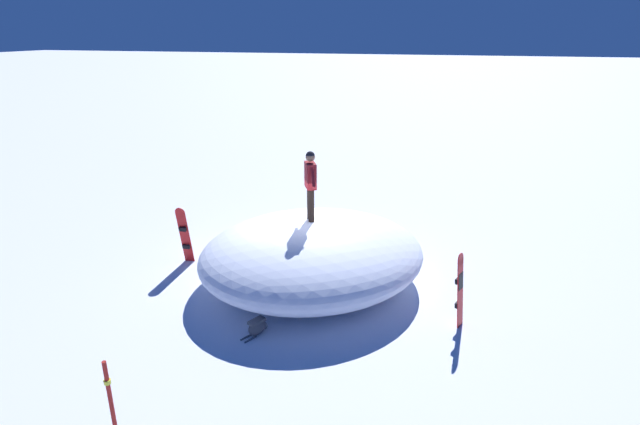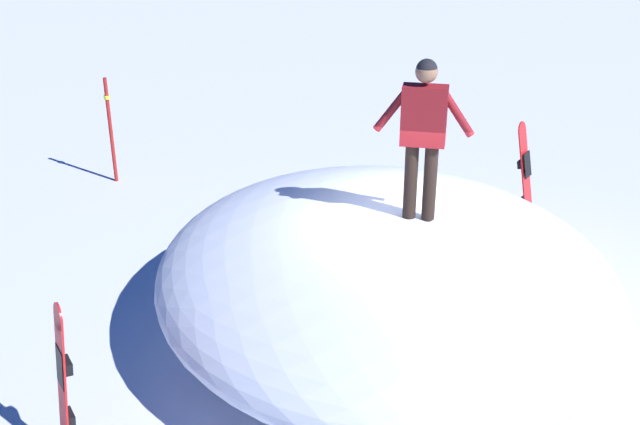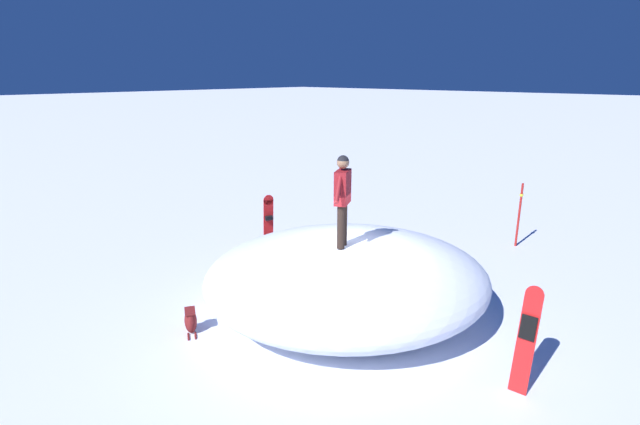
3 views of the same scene
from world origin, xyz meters
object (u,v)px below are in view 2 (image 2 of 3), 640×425
(backpack_far, at_px, (249,244))
(snowboarder_standing, at_px, (423,126))
(snowboard_primary_upright, at_px, (63,384))
(snowboard_secondary_upright, at_px, (525,176))
(trail_marker_pole, at_px, (110,128))

(backpack_far, bearing_deg, snowboarder_standing, 173.83)
(snowboarder_standing, xyz_separation_m, snowboard_primary_upright, (1.34, 3.61, -1.68))
(snowboard_secondary_upright, bearing_deg, trail_marker_pole, 21.79)
(snowboard_primary_upright, height_order, trail_marker_pole, trail_marker_pole)
(snowboarder_standing, xyz_separation_m, backpack_far, (2.81, -0.30, -2.35))
(snowboarder_standing, distance_m, trail_marker_pole, 6.67)
(snowboard_secondary_upright, relative_size, trail_marker_pole, 0.92)
(snowboard_primary_upright, height_order, backpack_far, snowboard_primary_upright)
(snowboard_primary_upright, xyz_separation_m, trail_marker_pole, (5.07, -4.52, 0.09))
(snowboard_primary_upright, bearing_deg, snowboarder_standing, -110.37)
(backpack_far, height_order, trail_marker_pole, trail_marker_pole)
(snowboarder_standing, bearing_deg, trail_marker_pole, -8.10)
(snowboard_secondary_upright, distance_m, trail_marker_pole, 6.64)
(snowboarder_standing, height_order, trail_marker_pole, snowboarder_standing)
(snowboard_secondary_upright, xyz_separation_m, trail_marker_pole, (6.16, 2.46, 0.09))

